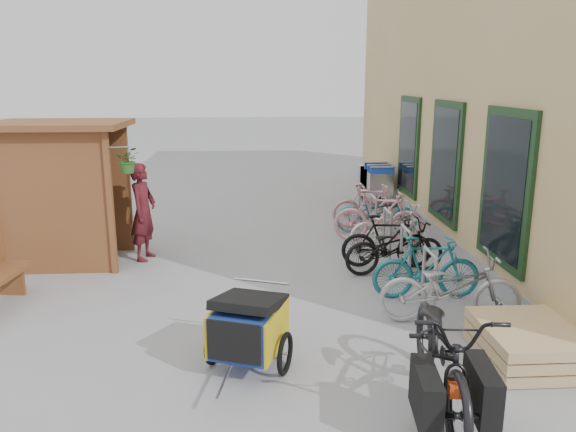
{
  "coord_description": "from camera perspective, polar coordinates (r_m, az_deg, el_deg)",
  "views": [
    {
      "loc": [
        -0.01,
        -6.96,
        3.08
      ],
      "look_at": [
        0.5,
        1.5,
        1.0
      ],
      "focal_mm": 35.0,
      "sensor_mm": 36.0,
      "label": 1
    }
  ],
  "objects": [
    {
      "name": "child_trailer",
      "position": [
        6.18,
        -4.04,
        -11.05
      ],
      "size": [
        0.99,
        1.52,
        0.88
      ],
      "rotation": [
        0.0,
        0.0,
        -0.35
      ],
      "color": "navy",
      "rests_on": "ground"
    },
    {
      "name": "bike_6",
      "position": [
        11.55,
        9.0,
        0.37
      ],
      "size": [
        1.72,
        0.8,
        0.87
      ],
      "primitive_type": "imported",
      "rotation": [
        0.0,
        0.0,
        1.43
      ],
      "color": "#1D6C76",
      "rests_on": "ground"
    },
    {
      "name": "person_kiosk",
      "position": [
        9.98,
        -14.49,
        0.42
      ],
      "size": [
        0.54,
        0.69,
        1.7
      ],
      "primitive_type": "imported",
      "rotation": [
        0.0,
        0.0,
        1.34
      ],
      "color": "maroon",
      "rests_on": "ground"
    },
    {
      "name": "building",
      "position": [
        13.18,
        26.98,
        14.13
      ],
      "size": [
        6.07,
        13.0,
        7.0
      ],
      "color": "tan",
      "rests_on": "ground"
    },
    {
      "name": "bike_1",
      "position": [
        8.25,
        13.89,
        -5.12
      ],
      "size": [
        1.56,
        0.49,
        0.93
      ],
      "primitive_type": "imported",
      "rotation": [
        0.0,
        0.0,
        1.54
      ],
      "color": "#1D6C76",
      "rests_on": "ground"
    },
    {
      "name": "ground",
      "position": [
        7.61,
        -3.13,
        -10.1
      ],
      "size": [
        80.0,
        80.0,
        0.0
      ],
      "primitive_type": "plane",
      "color": "gray"
    },
    {
      "name": "kiosk",
      "position": [
        10.1,
        -22.34,
        4.05
      ],
      "size": [
        2.49,
        1.65,
        2.4
      ],
      "color": "brown",
      "rests_on": "ground"
    },
    {
      "name": "pallet_stack",
      "position": [
        6.95,
        23.12,
        -11.8
      ],
      "size": [
        1.0,
        1.2,
        0.4
      ],
      "color": "tan",
      "rests_on": "ground"
    },
    {
      "name": "bike_5",
      "position": [
        10.84,
        9.22,
        -0.06
      ],
      "size": [
        1.79,
        0.91,
        1.04
      ],
      "primitive_type": "imported",
      "rotation": [
        0.0,
        0.0,
        1.32
      ],
      "color": "pink",
      "rests_on": "ground"
    },
    {
      "name": "cargo_bike",
      "position": [
        5.61,
        15.48,
        -13.3
      ],
      "size": [
        1.01,
        2.28,
        1.16
      ],
      "rotation": [
        0.0,
        0.0,
        -0.11
      ],
      "color": "black",
      "rests_on": "ground"
    },
    {
      "name": "bike_2",
      "position": [
        9.21,
        10.8,
        -3.12
      ],
      "size": [
        1.74,
        0.84,
        0.88
      ],
      "primitive_type": "imported",
      "rotation": [
        0.0,
        0.0,
        1.73
      ],
      "color": "black",
      "rests_on": "ground"
    },
    {
      "name": "bike_7",
      "position": [
        11.99,
        8.22,
        1.07
      ],
      "size": [
        1.58,
        0.49,
        0.94
      ],
      "primitive_type": "imported",
      "rotation": [
        0.0,
        0.0,
        1.6
      ],
      "color": "pink",
      "rests_on": "ground"
    },
    {
      "name": "shopping_carts",
      "position": [
        14.26,
        8.81,
        3.72
      ],
      "size": [
        0.6,
        1.67,
        1.08
      ],
      "color": "silver",
      "rests_on": "ground"
    },
    {
      "name": "bike_0",
      "position": [
        7.53,
        16.17,
        -7.0
      ],
      "size": [
        1.87,
        0.8,
        0.95
      ],
      "primitive_type": "imported",
      "rotation": [
        0.0,
        0.0,
        1.48
      ],
      "color": "#9D9CA1",
      "rests_on": "ground"
    },
    {
      "name": "bike_3",
      "position": [
        9.47,
        10.0,
        -2.56
      ],
      "size": [
        1.54,
        0.58,
        0.9
      ],
      "primitive_type": "imported",
      "rotation": [
        0.0,
        0.0,
        1.47
      ],
      "color": "black",
      "rests_on": "ground"
    },
    {
      "name": "bike_4",
      "position": [
        10.51,
        10.39,
        -1.04
      ],
      "size": [
        1.73,
        0.95,
        0.86
      ],
      "primitive_type": "imported",
      "rotation": [
        0.0,
        0.0,
        1.81
      ],
      "color": "silver",
      "rests_on": "ground"
    },
    {
      "name": "bike_rack",
      "position": [
        9.98,
        10.06,
        -1.32
      ],
      "size": [
        0.05,
        5.35,
        0.86
      ],
      "color": "#A5A8AD",
      "rests_on": "ground"
    }
  ]
}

